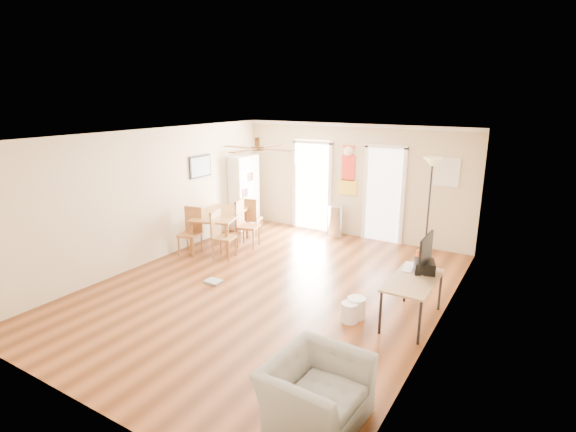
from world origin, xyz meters
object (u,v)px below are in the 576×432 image
Objects in this scene: dining_chair_near at (190,232)px; wastebasket_b at (356,308)px; bookshelf at (244,192)px; dining_chair_far at (252,217)px; trash_can at (336,221)px; dining_table at (221,229)px; dining_chair_right_a at (248,224)px; printer at (424,267)px; armchair at (316,392)px; wastebasket_a at (350,312)px; dining_chair_right_b at (224,235)px; torchiere_lamp at (429,207)px; computer_desk at (412,300)px.

wastebasket_b is (4.02, -0.76, -0.33)m from dining_chair_near.
dining_chair_far is at bearing -56.25° from bookshelf.
trash_can is (2.07, 2.66, -0.12)m from dining_chair_near.
bookshelf is 2.21m from dining_chair_near.
dining_table reaches higher than wastebasket_b.
dining_chair_right_a is 1.13× the size of dining_chair_far.
armchair is (-0.30, -2.89, -0.42)m from printer.
dining_chair_right_a is (0.95, -1.15, -0.38)m from bookshelf.
trash_can is 3.95m from wastebasket_b.
dining_chair_right_b is at bearing 160.99° from wastebasket_a.
dining_table is 4.69m from printer.
trash_can reaches higher than armchair.
dining_table is at bearing 69.27° from dining_chair_far.
wastebasket_a is (3.23, -1.11, -0.34)m from dining_chair_right_b.
bookshelf reaches higher than dining_table.
torchiere_lamp is 3.62m from wastebasket_a.
printer is 2.94m from armchair.
dining_chair_right_b reaches higher than printer.
trash_can is 0.60× the size of computer_desk.
dining_chair_right_a is 2.12m from trash_can.
dining_chair_right_a is at bearing 41.54° from dining_chair_near.
dining_table is 5.70m from armchair.
torchiere_lamp is at bearing 24.84° from dining_table.
wastebasket_a is at bearing -103.11° from wastebasket_b.
bookshelf is 0.83m from dining_chair_far.
bookshelf is 1.98× the size of dining_chair_far.
dining_chair_near reaches higher than dining_chair_far.
dining_table is 0.74× the size of torchiere_lamp.
computer_desk is (4.94, -2.61, -0.57)m from bookshelf.
computer_desk is at bearing 32.26° from wastebasket_a.
bookshelf is at bearing 105.85° from dining_table.
dining_chair_right_a is at bearing 25.03° from dining_table.
dining_chair_right_a reaches higher than armchair.
trash_can is (2.27, 0.50, -0.53)m from bookshelf.
dining_chair_right_b is 4.07m from printer.
wastebasket_b is at bearing -22.45° from dining_chair_near.
armchair is (0.33, -5.59, -0.68)m from torchiere_lamp.
printer is (5.00, -2.27, -0.15)m from bookshelf.
dining_chair_right_b is 0.96× the size of armchair.
computer_desk is (4.75, -0.44, -0.15)m from dining_chair_near.
trash_can reaches higher than computer_desk.
wastebasket_a is (3.63, -2.65, -0.31)m from dining_chair_far.
dining_chair_right_a is 0.51× the size of torchiere_lamp.
dining_chair_far is 0.89× the size of armchair.
wastebasket_b is 0.31× the size of armchair.
trash_can is 2.20× the size of printer.
dining_chair_far is 4.82m from printer.
torchiere_lamp reaches higher than trash_can.
dining_chair_right_a is 1.06× the size of dining_chair_near.
wastebasket_b is (3.67, -2.49, -0.30)m from dining_chair_far.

